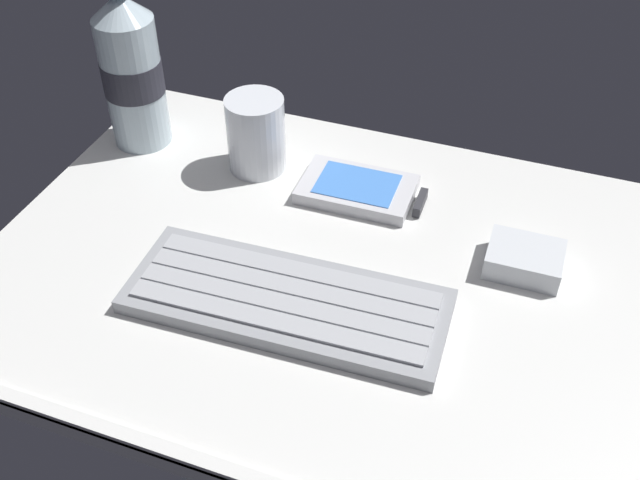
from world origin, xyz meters
The scene contains 6 objects.
ground_plane centered at (0.00, -0.23, -0.99)cm, with size 64.00×48.00×2.80cm.
keyboard centered at (-0.86, -6.42, 0.81)cm, with size 29.40×12.11×1.70cm.
handheld_device centered at (0.66, 11.50, 0.73)cm, with size 12.89×7.80×1.50cm.
juice_cup centered at (-12.05, 12.70, 3.91)cm, with size 6.40×6.40×8.50cm.
water_bottle centered at (-26.84, 13.06, 9.01)cm, with size 6.73×6.73×20.80cm.
charger_block centered at (18.41, 5.95, 1.20)cm, with size 7.00×5.60×2.40cm, color silver.
Camera 1 is at (18.02, -49.37, 49.21)cm, focal length 41.99 mm.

